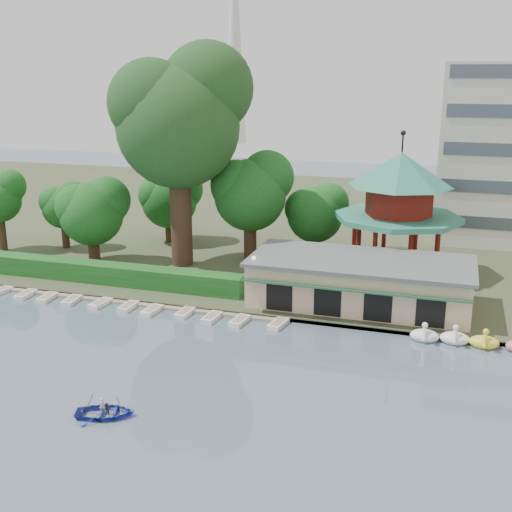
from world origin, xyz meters
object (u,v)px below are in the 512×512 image
at_px(big_tree, 180,114).
at_px(boathouse, 360,281).
at_px(rowboat_with_passengers, 105,409).
at_px(pavilion, 399,201).
at_px(dock, 103,298).

bearing_deg(big_tree, boathouse, -18.27).
relative_size(boathouse, rowboat_with_passengers, 3.27).
distance_m(pavilion, rowboat_with_passengers, 35.81).
distance_m(big_tree, rowboat_with_passengers, 33.07).
distance_m(dock, boathouse, 22.62).
relative_size(pavilion, big_tree, 0.61).
bearing_deg(pavilion, dock, -148.34).
bearing_deg(dock, rowboat_with_passengers, -59.30).
height_order(pavilion, big_tree, big_tree).
xyz_separation_m(dock, big_tree, (3.16, 10.99, 15.30)).
distance_m(pavilion, big_tree, 22.62).
distance_m(dock, big_tree, 19.10).
xyz_separation_m(big_tree, rowboat_with_passengers, (7.29, -28.60, -14.92)).
relative_size(dock, pavilion, 2.52).
height_order(pavilion, rowboat_with_passengers, pavilion).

